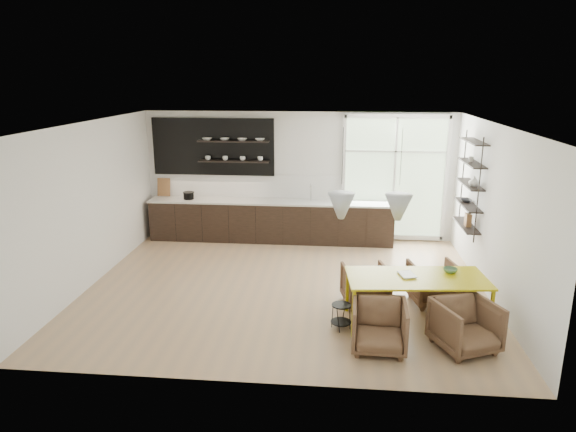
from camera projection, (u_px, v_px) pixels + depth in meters
The scene contains 11 objects.
room at pixel (321, 195), 9.82m from camera, with size 7.02×6.01×2.91m.
kitchen_run at pixel (267, 215), 11.70m from camera, with size 5.54×0.69×2.75m.
right_shelving at pixel (470, 187), 9.59m from camera, with size 0.26×1.22×1.90m.
dining_table at pixel (417, 280), 7.68m from camera, with size 2.15×1.12×0.76m.
armchair_back_left at pixel (365, 285), 8.47m from camera, with size 0.70×0.72×0.66m, color brown.
armchair_back_right at pixel (433, 283), 8.50m from camera, with size 0.74×0.76×0.69m, color brown.
armchair_front_left at pixel (379, 326), 7.03m from camera, with size 0.73×0.76×0.69m, color brown.
armchair_front_right at pixel (466, 326), 7.03m from camera, with size 0.76×0.78×0.71m, color brown.
wire_stool at pixel (341, 313), 7.63m from camera, with size 0.31×0.31×0.39m.
table_book at pixel (400, 275), 7.70m from camera, with size 0.22×0.29×0.03m, color white.
table_bowl at pixel (450, 270), 7.84m from camera, with size 0.21×0.21×0.07m, color #528158.
Camera 1 is at (0.85, -8.50, 3.67)m, focal length 32.00 mm.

